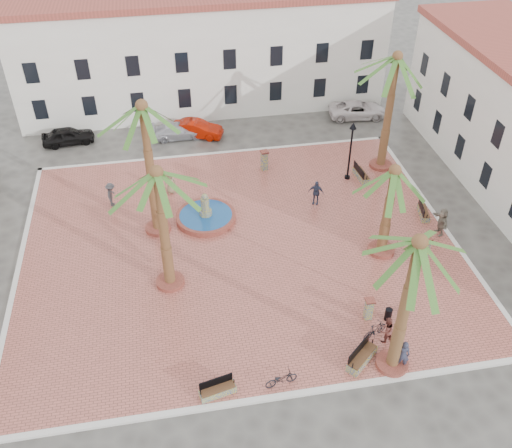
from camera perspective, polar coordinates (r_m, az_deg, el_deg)
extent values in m
plane|color=#56544F|center=(34.84, -1.62, -2.25)|extent=(120.00, 120.00, 0.00)
cube|color=#B85F51|center=(34.80, -1.62, -2.16)|extent=(26.00, 22.00, 0.15)
cube|color=silver|center=(43.71, -3.88, 7.04)|extent=(26.30, 0.30, 0.16)
cube|color=silver|center=(27.43, 2.11, -16.90)|extent=(26.30, 0.30, 0.16)
cube|color=silver|center=(38.43, 17.90, 0.17)|extent=(0.30, 22.30, 0.16)
cube|color=silver|center=(35.81, -22.70, -4.37)|extent=(0.30, 22.30, 0.16)
cube|color=white|center=(49.85, -5.45, 16.67)|extent=(30.00, 7.00, 9.00)
cube|color=black|center=(48.34, -20.75, 10.66)|extent=(1.00, 0.12, 1.60)
cube|color=black|center=(47.75, -16.30, 11.29)|extent=(1.00, 0.12, 1.60)
cube|color=black|center=(47.46, -11.74, 11.87)|extent=(1.00, 0.12, 1.60)
cube|color=black|center=(47.46, -7.14, 12.37)|extent=(1.00, 0.12, 1.60)
cube|color=black|center=(47.75, -2.55, 12.80)|extent=(1.00, 0.12, 1.60)
cube|color=black|center=(48.34, 1.97, 13.14)|extent=(1.00, 0.12, 1.60)
cube|color=black|center=(49.20, 6.37, 13.40)|extent=(1.00, 0.12, 1.60)
cube|color=black|center=(50.33, 10.60, 13.57)|extent=(1.00, 0.12, 1.60)
cube|color=black|center=(47.16, -21.57, 13.87)|extent=(1.00, 0.12, 1.60)
cube|color=black|center=(46.56, -16.96, 14.57)|extent=(1.00, 0.12, 1.60)
cube|color=black|center=(46.25, -12.23, 15.20)|extent=(1.00, 0.12, 1.60)
cube|color=black|center=(46.25, -7.44, 15.72)|extent=(1.00, 0.12, 1.60)
cube|color=black|center=(46.56, -2.65, 16.14)|extent=(1.00, 0.12, 1.60)
cube|color=black|center=(47.16, 2.05, 16.45)|extent=(1.00, 0.12, 1.60)
cube|color=black|center=(48.04, 6.62, 16.65)|extent=(1.00, 0.12, 1.60)
cube|color=black|center=(49.20, 11.01, 16.74)|extent=(1.00, 0.12, 1.60)
cube|color=black|center=(40.09, 22.04, 4.54)|extent=(0.12, 1.00, 1.60)
cube|color=black|center=(42.77, 19.75, 7.29)|extent=(0.12, 1.00, 1.60)
cube|color=black|center=(45.59, 17.72, 9.69)|extent=(0.12, 1.00, 1.60)
cube|color=black|center=(48.53, 15.91, 11.80)|extent=(0.12, 1.00, 1.60)
cube|color=black|center=(38.66, 23.08, 8.24)|extent=(0.12, 1.00, 1.60)
cube|color=black|center=(41.43, 20.63, 10.84)|extent=(0.12, 1.00, 1.60)
cube|color=black|center=(44.33, 18.47, 13.09)|extent=(0.12, 1.00, 1.60)
cube|color=black|center=(47.35, 16.54, 15.04)|extent=(0.12, 1.00, 1.60)
cylinder|color=brown|center=(36.74, -5.03, 0.71)|extent=(3.84, 3.84, 0.37)
cylinder|color=#194C8C|center=(36.64, -5.05, 0.91)|extent=(3.38, 3.38, 0.05)
cylinder|color=#797D5B|center=(36.63, -5.05, 0.93)|extent=(0.82, 0.82, 0.73)
cylinder|color=#797D5B|center=(36.20, -5.11, 1.86)|extent=(0.55, 0.55, 1.10)
sphere|color=#797D5B|center=(35.80, -5.17, 2.74)|extent=(0.40, 0.40, 0.40)
cylinder|color=brown|center=(36.34, -9.76, -0.38)|extent=(1.61, 1.61, 0.24)
cylinder|color=brown|center=(33.89, -10.52, 5.28)|extent=(0.52, 0.52, 8.29)
sphere|color=brown|center=(31.89, -11.37, 11.55)|extent=(0.70, 0.70, 0.70)
cylinder|color=brown|center=(32.51, -8.57, -5.70)|extent=(1.60, 1.60, 0.24)
cylinder|color=brown|center=(30.10, -9.21, -0.59)|extent=(0.52, 0.52, 7.17)
sphere|color=brown|center=(28.03, -9.94, 5.15)|extent=(0.70, 0.70, 0.70)
cylinder|color=brown|center=(29.07, 13.43, -13.41)|extent=(1.56, 1.56, 0.23)
cylinder|color=brown|center=(26.21, 14.65, -8.06)|extent=(0.51, 0.51, 7.54)
sphere|color=brown|center=(23.72, 16.07, -1.71)|extent=(0.68, 0.68, 0.68)
cylinder|color=brown|center=(35.01, 12.40, -2.51)|extent=(1.59, 1.59, 0.24)
cylinder|color=brown|center=(33.25, 13.05, 1.26)|extent=(0.52, 0.52, 5.50)
sphere|color=brown|center=(31.73, 13.74, 5.24)|extent=(0.70, 0.70, 0.70)
cylinder|color=brown|center=(42.89, 12.34, 5.82)|extent=(1.61, 1.61, 0.24)
cylinder|color=brown|center=(40.88, 13.12, 10.76)|extent=(0.52, 0.52, 8.09)
sphere|color=brown|center=(39.26, 13.98, 15.99)|extent=(0.70, 0.70, 0.70)
cube|color=#797D5B|center=(27.32, -3.84, -16.36)|extent=(1.78, 0.88, 0.38)
cube|color=#56351E|center=(27.15, -3.86, -16.09)|extent=(1.67, 0.81, 0.06)
cube|color=black|center=(27.06, -4.04, -15.44)|extent=(1.58, 0.40, 0.47)
cylinder|color=black|center=(26.93, -5.55, -16.45)|extent=(0.05, 0.05, 0.28)
cylinder|color=black|center=(27.20, -2.22, -15.44)|extent=(0.05, 0.05, 0.28)
cube|color=#797D5B|center=(28.82, 10.55, -13.10)|extent=(1.90, 1.77, 0.44)
cube|color=#56351E|center=(28.63, 10.61, -12.78)|extent=(1.78, 1.65, 0.07)
cube|color=black|center=(28.46, 10.25, -12.18)|extent=(1.46, 1.28, 0.55)
cylinder|color=black|center=(27.97, 9.64, -13.81)|extent=(0.05, 0.05, 0.33)
cylinder|color=black|center=(29.10, 11.59, -11.45)|extent=(0.05, 0.05, 0.33)
cube|color=#797D5B|center=(38.49, 16.41, 1.05)|extent=(0.84, 1.74, 0.37)
cube|color=#56351E|center=(38.36, 16.46, 1.31)|extent=(0.77, 1.64, 0.06)
cube|color=black|center=(38.17, 16.23, 1.61)|extent=(0.37, 1.55, 0.46)
cylinder|color=black|center=(37.69, 16.73, 0.72)|extent=(0.05, 0.05, 0.28)
cylinder|color=black|center=(38.92, 16.26, 2.13)|extent=(0.05, 0.05, 0.28)
cube|color=#797D5B|center=(41.22, 10.47, 4.80)|extent=(0.72, 1.88, 0.41)
cube|color=#56351E|center=(41.09, 10.51, 5.07)|extent=(0.66, 1.78, 0.06)
cube|color=black|center=(40.86, 10.26, 5.36)|extent=(0.21, 1.74, 0.51)
cylinder|color=black|center=(40.38, 11.02, 4.56)|extent=(0.05, 0.05, 0.31)
cylinder|color=black|center=(41.68, 10.05, 5.85)|extent=(0.05, 0.05, 0.31)
cylinder|color=black|center=(31.57, 14.63, -8.48)|extent=(0.40, 0.40, 0.18)
cylinder|color=black|center=(30.18, 15.23, -5.83)|extent=(0.13, 0.13, 3.99)
cone|color=black|center=(28.78, 15.93, -2.72)|extent=(0.49, 0.49, 0.44)
sphere|color=beige|center=(28.88, 15.87, -2.97)|extent=(0.27, 0.27, 0.27)
cylinder|color=black|center=(41.09, 9.11, 4.65)|extent=(0.39, 0.39, 0.17)
cylinder|color=black|center=(40.05, 9.39, 7.02)|extent=(0.13, 0.13, 3.91)
cone|color=black|center=(39.02, 9.70, 9.68)|extent=(0.48, 0.48, 0.43)
sphere|color=beige|center=(39.09, 9.68, 9.47)|extent=(0.26, 0.26, 0.26)
cube|color=#797D5B|center=(30.52, 11.20, -8.38)|extent=(0.39, 0.39, 1.23)
cube|color=brown|center=(30.05, 11.35, -7.51)|extent=(0.49, 0.49, 0.09)
cube|color=#797D5B|center=(41.26, 0.84, 6.33)|extent=(0.49, 0.49, 1.40)
cube|color=brown|center=(40.87, 0.85, 7.23)|extent=(0.61, 0.61, 0.11)
cube|color=#797D5B|center=(34.87, 16.53, -2.33)|extent=(0.48, 0.48, 1.36)
cube|color=brown|center=(34.42, 16.74, -1.39)|extent=(0.60, 0.60, 0.10)
cylinder|color=black|center=(30.84, 13.09, -8.79)|extent=(0.38, 0.38, 0.73)
imported|color=#2C2F45|center=(28.54, 14.48, -12.52)|extent=(0.75, 0.63, 1.76)
imported|color=black|center=(27.42, 2.54, -15.21)|extent=(1.66, 0.82, 0.83)
imported|color=brown|center=(29.50, 12.92, -10.28)|extent=(0.91, 0.80, 1.58)
imported|color=black|center=(29.83, 11.82, -10.34)|extent=(1.56, 0.99, 0.91)
imported|color=#8C7757|center=(39.14, -8.59, 4.09)|extent=(0.83, 0.60, 1.58)
imported|color=#323C57|center=(37.83, 6.01, 3.15)|extent=(1.10, 0.81, 1.74)
imported|color=#434247|center=(38.64, -14.27, 2.87)|extent=(0.79, 1.19, 1.71)
imported|color=slate|center=(36.82, 18.06, 0.23)|extent=(0.56, 1.72, 1.84)
imported|color=black|center=(47.09, -18.29, 8.37)|extent=(4.11, 2.04, 1.34)
imported|color=#A21402|center=(45.99, -5.93, 9.44)|extent=(4.30, 2.76, 1.34)
imported|color=silver|center=(46.02, -7.78, 9.22)|extent=(4.22, 1.79, 1.22)
imported|color=silver|center=(49.43, 10.15, 11.18)|extent=(5.02, 2.68, 1.34)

